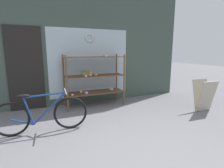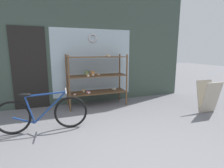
% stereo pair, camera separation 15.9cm
% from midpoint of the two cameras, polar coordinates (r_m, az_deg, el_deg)
% --- Properties ---
extents(ground_plane, '(30.00, 30.00, 0.00)m').
position_cam_midpoint_polar(ground_plane, '(2.72, 8.22, -22.98)').
color(ground_plane, slate).
extents(storefront_facade, '(6.36, 0.13, 3.75)m').
position_cam_midpoint_polar(storefront_facade, '(5.06, -8.23, 14.43)').
color(storefront_facade, '#3D4C42').
rests_on(storefront_facade, ground_plane).
extents(display_case, '(1.60, 0.55, 1.41)m').
position_cam_midpoint_polar(display_case, '(4.76, -4.17, 2.57)').
color(display_case, brown).
rests_on(display_case, ground_plane).
extents(bicycle, '(1.67, 0.46, 0.77)m').
position_cam_midpoint_polar(bicycle, '(3.54, -20.57, -9.04)').
color(bicycle, black).
rests_on(bicycle, ground_plane).
extents(sandwich_board, '(0.48, 0.40, 0.78)m').
position_cam_midpoint_polar(sandwich_board, '(4.91, 29.70, -3.65)').
color(sandwich_board, '#B2A893').
rests_on(sandwich_board, ground_plane).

